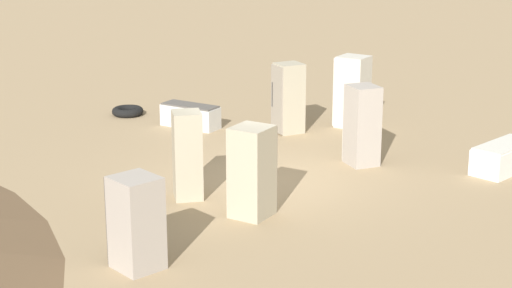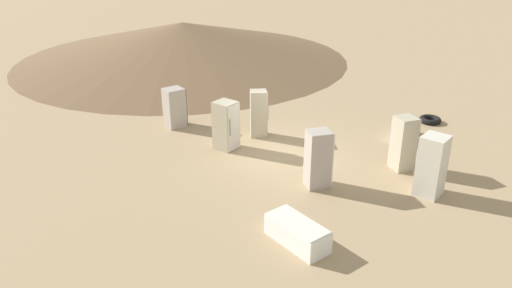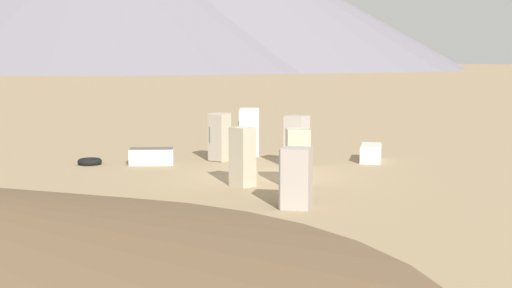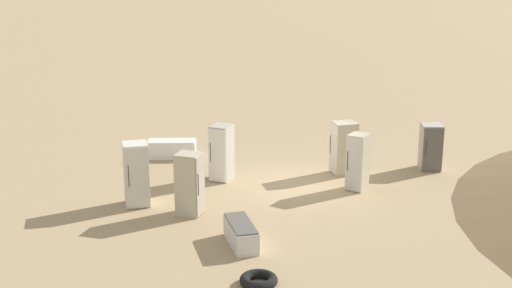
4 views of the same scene
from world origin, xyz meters
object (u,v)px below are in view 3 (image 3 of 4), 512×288
(discarded_fridge_2, at_px, (219,137))
(discarded_fridge_4, at_px, (152,156))
(discarded_fridge_3, at_px, (249,132))
(discarded_fridge_6, at_px, (298,158))
(discarded_fridge_0, at_px, (297,141))
(discarded_fridge_1, at_px, (242,157))
(discarded_fridge_7, at_px, (371,153))
(discarded_fridge_5, at_px, (296,178))
(scrap_tire, at_px, (90,162))

(discarded_fridge_2, bearing_deg, discarded_fridge_4, 52.00)
(discarded_fridge_3, height_order, discarded_fridge_6, discarded_fridge_3)
(discarded_fridge_0, xyz_separation_m, discarded_fridge_1, (1.45, 4.17, -0.02))
(discarded_fridge_3, xyz_separation_m, discarded_fridge_6, (-2.24, 6.77, -0.07))
(discarded_fridge_2, height_order, discarded_fridge_7, discarded_fridge_2)
(discarded_fridge_5, relative_size, discarded_fridge_6, 0.89)
(discarded_fridge_3, height_order, scrap_tire, discarded_fridge_3)
(discarded_fridge_0, relative_size, discarded_fridge_2, 1.01)
(discarded_fridge_2, distance_m, scrap_tire, 4.86)
(discarded_fridge_5, relative_size, discarded_fridge_7, 0.87)
(discarded_fridge_4, distance_m, discarded_fridge_6, 6.81)
(discarded_fridge_6, bearing_deg, discarded_fridge_2, 112.38)
(discarded_fridge_1, height_order, scrap_tire, discarded_fridge_1)
(discarded_fridge_0, bearing_deg, discarded_fridge_1, -170.72)
(discarded_fridge_1, height_order, discarded_fridge_4, discarded_fridge_1)
(discarded_fridge_4, bearing_deg, discarded_fridge_0, -96.81)
(discarded_fridge_3, distance_m, discarded_fridge_6, 7.13)
(discarded_fridge_2, xyz_separation_m, discarded_fridge_4, (2.31, 1.25, -0.60))
(discarded_fridge_2, distance_m, discarded_fridge_3, 1.80)
(discarded_fridge_0, bearing_deg, discarded_fridge_3, 65.94)
(discarded_fridge_0, xyz_separation_m, discarded_fridge_4, (5.28, 0.14, -0.61))
(discarded_fridge_2, relative_size, discarded_fridge_5, 1.15)
(discarded_fridge_5, bearing_deg, scrap_tire, 56.98)
(discarded_fridge_6, bearing_deg, discarded_fridge_4, 135.12)
(discarded_fridge_1, bearing_deg, discarded_fridge_4, 82.57)
(discarded_fridge_3, relative_size, scrap_tire, 2.16)
(discarded_fridge_4, relative_size, discarded_fridge_6, 0.94)
(discarded_fridge_3, height_order, discarded_fridge_4, discarded_fridge_3)
(discarded_fridge_7, height_order, scrap_tire, discarded_fridge_7)
(discarded_fridge_0, distance_m, discarded_fridge_4, 5.32)
(discarded_fridge_2, relative_size, discarded_fridge_6, 1.03)
(discarded_fridge_4, relative_size, discarded_fridge_5, 1.05)
(discarded_fridge_4, relative_size, scrap_tire, 1.89)
(discarded_fridge_2, xyz_separation_m, discarded_fridge_6, (-3.19, 5.23, -0.02))
(discarded_fridge_1, bearing_deg, scrap_tire, 96.83)
(discarded_fridge_1, height_order, discarded_fridge_2, discarded_fridge_2)
(discarded_fridge_1, relative_size, discarded_fridge_2, 0.99)
(discarded_fridge_0, bearing_deg, discarded_fridge_6, -148.54)
(discarded_fridge_3, distance_m, discarded_fridge_7, 4.90)
(discarded_fridge_7, xyz_separation_m, scrap_tire, (10.27, 1.98, -0.20))
(discarded_fridge_5, height_order, scrap_tire, discarded_fridge_5)
(discarded_fridge_4, xyz_separation_m, discarded_fridge_7, (-8.01, -1.78, 0.00))
(discarded_fridge_0, relative_size, discarded_fridge_5, 1.16)
(scrap_tire, bearing_deg, discarded_fridge_6, 153.98)
(discarded_fridge_6, bearing_deg, scrap_tire, 145.01)
(discarded_fridge_5, bearing_deg, discarded_fridge_6, 9.79)
(discarded_fridge_3, bearing_deg, discarded_fridge_7, -109.05)
(discarded_fridge_4, height_order, discarded_fridge_6, discarded_fridge_6)
(discarded_fridge_6, bearing_deg, discarded_fridge_1, 172.75)
(discarded_fridge_6, bearing_deg, discarded_fridge_3, 99.37)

